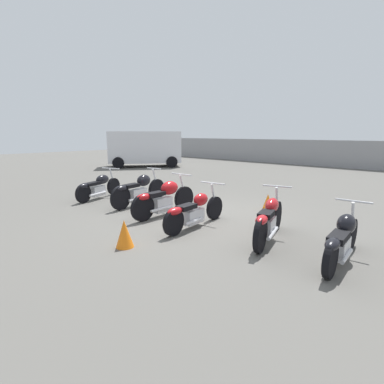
{
  "coord_description": "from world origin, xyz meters",
  "views": [
    {
      "loc": [
        5.02,
        -5.52,
        2.1
      ],
      "look_at": [
        0.0,
        -0.09,
        0.65
      ],
      "focal_mm": 28.0,
      "sensor_mm": 36.0,
      "label": 1
    }
  ],
  "objects": [
    {
      "name": "motorcycle_slot_0",
      "position": [
        -3.73,
        -0.56,
        0.4
      ],
      "size": [
        0.92,
        1.93,
        0.94
      ],
      "rotation": [
        0.0,
        0.0,
        0.32
      ],
      "color": "black",
      "rests_on": "ground_plane"
    },
    {
      "name": "parked_van",
      "position": [
        -10.29,
        6.58,
        1.23
      ],
      "size": [
        4.23,
        4.73,
        2.22
      ],
      "rotation": [
        0.0,
        0.0,
        -0.65
      ],
      "color": "silver",
      "rests_on": "ground_plane"
    },
    {
      "name": "traffic_cone_far",
      "position": [
        1.08,
        1.83,
        0.23
      ],
      "size": [
        0.31,
        0.31,
        0.46
      ],
      "color": "orange",
      "rests_on": "ground_plane"
    },
    {
      "name": "traffic_cone_near",
      "position": [
        0.48,
        -2.47,
        0.26
      ],
      "size": [
        0.34,
        0.34,
        0.53
      ],
      "color": "orange",
      "rests_on": "ground_plane"
    },
    {
      "name": "ground_plane",
      "position": [
        0.0,
        0.0,
        0.0
      ],
      "size": [
        60.0,
        60.0,
        0.0
      ],
      "primitive_type": "plane",
      "color": "#5B5954"
    },
    {
      "name": "motorcycle_slot_1",
      "position": [
        -2.06,
        -0.19,
        0.45
      ],
      "size": [
        0.62,
        2.19,
        1.04
      ],
      "rotation": [
        0.0,
        0.0,
        0.15
      ],
      "color": "black",
      "rests_on": "ground_plane"
    },
    {
      "name": "fence_back",
      "position": [
        0.0,
        14.36,
        0.84
      ],
      "size": [
        40.0,
        0.04,
        1.68
      ],
      "color": "gray",
      "rests_on": "ground_plane"
    },
    {
      "name": "motorcycle_slot_4",
      "position": [
        2.29,
        -0.35,
        0.43
      ],
      "size": [
        0.78,
        1.98,
        1.02
      ],
      "rotation": [
        0.0,
        0.0,
        0.27
      ],
      "color": "black",
      "rests_on": "ground_plane"
    },
    {
      "name": "motorcycle_slot_3",
      "position": [
        0.62,
        -0.68,
        0.38
      ],
      "size": [
        0.7,
        2.12,
        0.94
      ],
      "rotation": [
        0.0,
        0.0,
        0.09
      ],
      "color": "black",
      "rests_on": "ground_plane"
    },
    {
      "name": "motorcycle_slot_2",
      "position": [
        -0.63,
        -0.47,
        0.46
      ],
      "size": [
        0.73,
        2.13,
        1.03
      ],
      "rotation": [
        0.0,
        0.0,
        0.02
      ],
      "color": "black",
      "rests_on": "ground_plane"
    },
    {
      "name": "motorcycle_slot_5",
      "position": [
        3.67,
        -0.43,
        0.4
      ],
      "size": [
        0.61,
        2.04,
        0.94
      ],
      "rotation": [
        0.0,
        0.0,
        0.08
      ],
      "color": "black",
      "rests_on": "ground_plane"
    }
  ]
}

